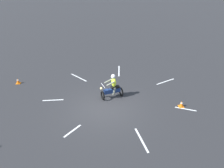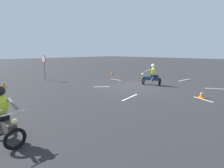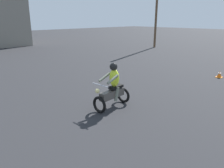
% 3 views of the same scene
% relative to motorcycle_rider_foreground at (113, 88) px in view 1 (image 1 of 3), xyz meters
% --- Properties ---
extents(ground_plane, '(120.00, 120.00, 0.00)m').
position_rel_motorcycle_rider_foreground_xyz_m(ground_plane, '(0.63, 1.22, -0.73)').
color(ground_plane, '#28282B').
extents(motorcycle_rider_foreground, '(1.56, 0.99, 1.66)m').
position_rel_motorcycle_rider_foreground_xyz_m(motorcycle_rider_foreground, '(0.00, 0.00, 0.00)').
color(motorcycle_rider_foreground, black).
rests_on(motorcycle_rider_foreground, ground).
extents(traffic_cone_near_left, '(0.32, 0.32, 0.38)m').
position_rel_motorcycle_rider_foreground_xyz_m(traffic_cone_near_left, '(-4.08, 1.51, -0.54)').
color(traffic_cone_near_left, orange).
rests_on(traffic_cone_near_left, ground).
extents(traffic_cone_mid_center, '(0.32, 0.32, 0.41)m').
position_rel_motorcycle_rider_foreground_xyz_m(traffic_cone_mid_center, '(6.74, -2.67, -0.53)').
color(traffic_cone_mid_center, orange).
rests_on(traffic_cone_mid_center, ground).
extents(lane_stripe_e, '(1.32, 0.10, 0.01)m').
position_rel_motorcycle_rider_foreground_xyz_m(lane_stripe_e, '(3.85, -0.03, -0.72)').
color(lane_stripe_e, silver).
rests_on(lane_stripe_e, ground).
extents(lane_stripe_ne, '(0.88, 0.97, 0.01)m').
position_rel_motorcycle_rider_foreground_xyz_m(lane_stripe_ne, '(2.41, 3.18, -0.72)').
color(lane_stripe_ne, silver).
rests_on(lane_stripe_ne, ground).
extents(lane_stripe_n, '(0.36, 1.78, 0.01)m').
position_rel_motorcycle_rider_foreground_xyz_m(lane_stripe_n, '(-1.02, 4.20, -0.72)').
color(lane_stripe_n, silver).
rests_on(lane_stripe_n, ground).
extents(lane_stripe_nw, '(1.16, 0.61, 0.01)m').
position_rel_motorcycle_rider_foreground_xyz_m(lane_stripe_nw, '(-4.26, 1.79, -0.72)').
color(lane_stripe_nw, silver).
rests_on(lane_stripe_nw, ground).
extents(lane_stripe_sw, '(1.62, 0.88, 0.01)m').
position_rel_motorcycle_rider_foreground_xyz_m(lane_stripe_sw, '(-4.21, -1.92, -0.72)').
color(lane_stripe_sw, silver).
rests_on(lane_stripe_sw, ground).
extents(lane_stripe_s, '(0.38, 2.12, 0.01)m').
position_rel_motorcycle_rider_foreground_xyz_m(lane_stripe_s, '(-0.96, -4.23, -0.72)').
color(lane_stripe_s, silver).
rests_on(lane_stripe_s, ground).
extents(lane_stripe_se, '(1.29, 1.51, 0.01)m').
position_rel_motorcycle_rider_foreground_xyz_m(lane_stripe_se, '(2.33, -3.27, -0.72)').
color(lane_stripe_se, silver).
rests_on(lane_stripe_se, ground).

